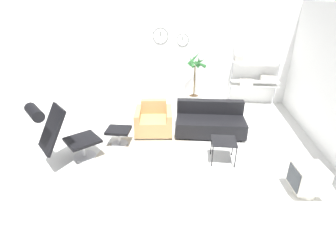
{
  "coord_description": "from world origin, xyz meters",
  "views": [
    {
      "loc": [
        0.72,
        -4.56,
        2.87
      ],
      "look_at": [
        0.25,
        0.12,
        0.55
      ],
      "focal_mm": 28.0,
      "sensor_mm": 36.0,
      "label": 1
    }
  ],
  "objects_px": {
    "armchair_red": "(154,122)",
    "side_table": "(224,143)",
    "lounge_chair": "(59,130)",
    "ottoman": "(119,133)",
    "crt_television": "(308,180)",
    "potted_plant": "(195,81)",
    "couch_low": "(210,122)",
    "shelf_unit": "(254,75)"
  },
  "relations": [
    {
      "from": "armchair_red",
      "to": "couch_low",
      "type": "height_order",
      "value": "armchair_red"
    },
    {
      "from": "couch_low",
      "to": "crt_television",
      "type": "distance_m",
      "value": 2.48
    },
    {
      "from": "crt_television",
      "to": "ottoman",
      "type": "bearing_deg",
      "value": 63.69
    },
    {
      "from": "lounge_chair",
      "to": "crt_television",
      "type": "distance_m",
      "value": 4.27
    },
    {
      "from": "armchair_red",
      "to": "side_table",
      "type": "distance_m",
      "value": 1.83
    },
    {
      "from": "potted_plant",
      "to": "shelf_unit",
      "type": "height_order",
      "value": "shelf_unit"
    },
    {
      "from": "armchair_red",
      "to": "potted_plant",
      "type": "relative_size",
      "value": 0.6
    },
    {
      "from": "lounge_chair",
      "to": "ottoman",
      "type": "distance_m",
      "value": 1.25
    },
    {
      "from": "ottoman",
      "to": "potted_plant",
      "type": "bearing_deg",
      "value": 57.85
    },
    {
      "from": "potted_plant",
      "to": "lounge_chair",
      "type": "bearing_deg",
      "value": -125.91
    },
    {
      "from": "ottoman",
      "to": "crt_television",
      "type": "bearing_deg",
      "value": -20.4
    },
    {
      "from": "ottoman",
      "to": "crt_television",
      "type": "xyz_separation_m",
      "value": [
        3.39,
        -1.26,
        0.0
      ]
    },
    {
      "from": "crt_television",
      "to": "shelf_unit",
      "type": "xyz_separation_m",
      "value": [
        -0.17,
        3.96,
        0.59
      ]
    },
    {
      "from": "couch_low",
      "to": "side_table",
      "type": "bearing_deg",
      "value": 98.02
    },
    {
      "from": "armchair_red",
      "to": "couch_low",
      "type": "xyz_separation_m",
      "value": [
        1.3,
        0.12,
        -0.02
      ]
    },
    {
      "from": "couch_low",
      "to": "crt_television",
      "type": "xyz_separation_m",
      "value": [
        1.44,
        -2.02,
        0.02
      ]
    },
    {
      "from": "lounge_chair",
      "to": "shelf_unit",
      "type": "height_order",
      "value": "shelf_unit"
    },
    {
      "from": "side_table",
      "to": "crt_television",
      "type": "bearing_deg",
      "value": -34.31
    },
    {
      "from": "armchair_red",
      "to": "shelf_unit",
      "type": "relative_size",
      "value": 0.5
    },
    {
      "from": "side_table",
      "to": "crt_television",
      "type": "height_order",
      "value": "crt_television"
    },
    {
      "from": "lounge_chair",
      "to": "shelf_unit",
      "type": "xyz_separation_m",
      "value": [
        4.06,
        3.52,
        0.15
      ]
    },
    {
      "from": "ottoman",
      "to": "armchair_red",
      "type": "relative_size",
      "value": 0.54
    },
    {
      "from": "couch_low",
      "to": "shelf_unit",
      "type": "distance_m",
      "value": 2.4
    },
    {
      "from": "couch_low",
      "to": "shelf_unit",
      "type": "xyz_separation_m",
      "value": [
        1.27,
        1.94,
        0.62
      ]
    },
    {
      "from": "ottoman",
      "to": "armchair_red",
      "type": "xyz_separation_m",
      "value": [
        0.66,
        0.64,
        -0.0
      ]
    },
    {
      "from": "lounge_chair",
      "to": "potted_plant",
      "type": "xyz_separation_m",
      "value": [
        2.41,
        3.32,
        0.0
      ]
    },
    {
      "from": "shelf_unit",
      "to": "side_table",
      "type": "bearing_deg",
      "value": -109.03
    },
    {
      "from": "lounge_chair",
      "to": "shelf_unit",
      "type": "distance_m",
      "value": 5.38
    },
    {
      "from": "lounge_chair",
      "to": "side_table",
      "type": "height_order",
      "value": "lounge_chair"
    },
    {
      "from": "potted_plant",
      "to": "shelf_unit",
      "type": "relative_size",
      "value": 0.83
    },
    {
      "from": "lounge_chair",
      "to": "armchair_red",
      "type": "bearing_deg",
      "value": 89.75
    },
    {
      "from": "ottoman",
      "to": "side_table",
      "type": "height_order",
      "value": "side_table"
    },
    {
      "from": "potted_plant",
      "to": "couch_low",
      "type": "bearing_deg",
      "value": -77.59
    },
    {
      "from": "armchair_red",
      "to": "lounge_chair",
      "type": "bearing_deg",
      "value": 37.72
    },
    {
      "from": "side_table",
      "to": "crt_television",
      "type": "relative_size",
      "value": 0.9
    },
    {
      "from": "lounge_chair",
      "to": "armchair_red",
      "type": "xyz_separation_m",
      "value": [
        1.49,
        1.46,
        -0.45
      ]
    },
    {
      "from": "couch_low",
      "to": "side_table",
      "type": "distance_m",
      "value": 1.2
    },
    {
      "from": "ottoman",
      "to": "shelf_unit",
      "type": "xyz_separation_m",
      "value": [
        3.23,
        2.7,
        0.6
      ]
    },
    {
      "from": "armchair_red",
      "to": "side_table",
      "type": "height_order",
      "value": "armchair_red"
    },
    {
      "from": "ottoman",
      "to": "potted_plant",
      "type": "height_order",
      "value": "potted_plant"
    },
    {
      "from": "armchair_red",
      "to": "crt_television",
      "type": "bearing_deg",
      "value": 138.66
    },
    {
      "from": "crt_television",
      "to": "shelf_unit",
      "type": "distance_m",
      "value": 4.01
    }
  ]
}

